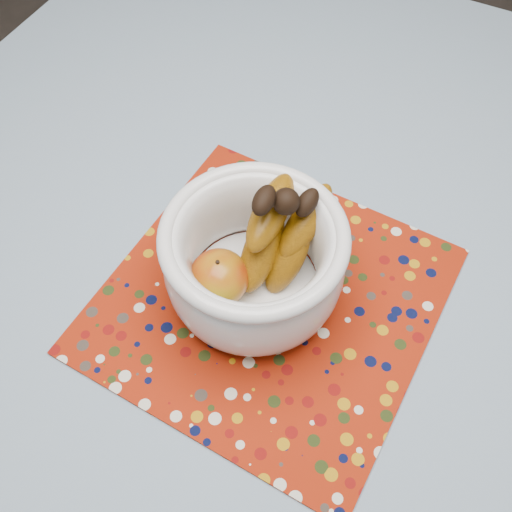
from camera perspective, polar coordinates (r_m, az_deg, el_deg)
The scene contains 4 objects.
table at distance 0.92m, azimuth 3.57°, elevation -1.31°, with size 1.20×1.20×0.75m.
tablecloth at distance 0.85m, azimuth 3.85°, elevation 1.62°, with size 1.32×1.32×0.01m, color slate.
placemat at distance 0.79m, azimuth 1.29°, elevation -4.18°, with size 0.41×0.41×0.00m, color maroon.
fruit_bowl at distance 0.73m, azimuth 0.41°, elevation 0.02°, with size 0.22×0.24×0.18m.
Camera 1 is at (0.17, -0.46, 1.45)m, focal length 42.00 mm.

